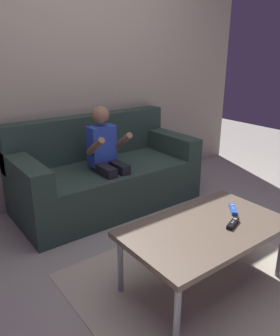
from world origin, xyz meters
name	(u,v)px	position (x,y,z in m)	size (l,w,h in m)	color
ground_plane	(199,267)	(0.00, 0.00, 0.00)	(8.51, 8.51, 0.00)	#9E998E
wall_back	(78,70)	(0.00, 1.68, 1.25)	(4.26, 0.05, 2.50)	#B2A38E
couch	(105,175)	(0.02, 1.28, 0.29)	(1.70, 0.80, 0.83)	#2D4238
person_seated_on_couch	(107,155)	(-0.05, 1.10, 0.55)	(0.33, 0.41, 0.97)	black
coffee_table	(205,231)	(-0.10, -0.12, 0.38)	(1.02, 0.61, 0.42)	brown
area_rug	(202,282)	(-0.10, -0.12, 0.00)	(1.55, 1.35, 0.01)	#BCB299
game_remote_blue_near_edge	(233,209)	(0.19, -0.09, 0.43)	(0.12, 0.13, 0.03)	blue
game_remote_black_center	(233,223)	(0.04, -0.21, 0.43)	(0.14, 0.08, 0.03)	black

